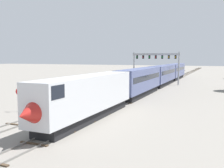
{
  "coord_description": "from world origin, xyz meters",
  "views": [
    {
      "loc": [
        15.26,
        -21.78,
        6.73
      ],
      "look_at": [
        1.0,
        12.0,
        3.0
      ],
      "focal_mm": 41.8,
      "sensor_mm": 36.0,
      "label": 1
    }
  ],
  "objects": [
    {
      "name": "passenger_train",
      "position": [
        2.0,
        32.19,
        2.6
      ],
      "size": [
        3.04,
        77.41,
        4.8
      ],
      "color": "silver",
      "rests_on": "ground"
    },
    {
      "name": "track_main",
      "position": [
        2.0,
        60.0,
        0.07
      ],
      "size": [
        2.6,
        200.0,
        0.16
      ],
      "color": "slate",
      "rests_on": "ground"
    },
    {
      "name": "stop_sign",
      "position": [
        -8.0,
        3.26,
        1.87
      ],
      "size": [
        0.76,
        0.08,
        2.88
      ],
      "color": "gray",
      "rests_on": "ground"
    },
    {
      "name": "ground_plane",
      "position": [
        0.0,
        0.0,
        0.0
      ],
      "size": [
        400.0,
        400.0,
        0.0
      ],
      "primitive_type": "plane",
      "color": "gray"
    },
    {
      "name": "track_near",
      "position": [
        -3.5,
        40.0,
        0.07
      ],
      "size": [
        2.6,
        160.0,
        0.16
      ],
      "color": "slate",
      "rests_on": "ground"
    },
    {
      "name": "signal_gantry",
      "position": [
        -0.25,
        43.38,
        6.04
      ],
      "size": [
        12.1,
        0.49,
        8.16
      ],
      "color": "#999BA0",
      "rests_on": "ground"
    }
  ]
}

